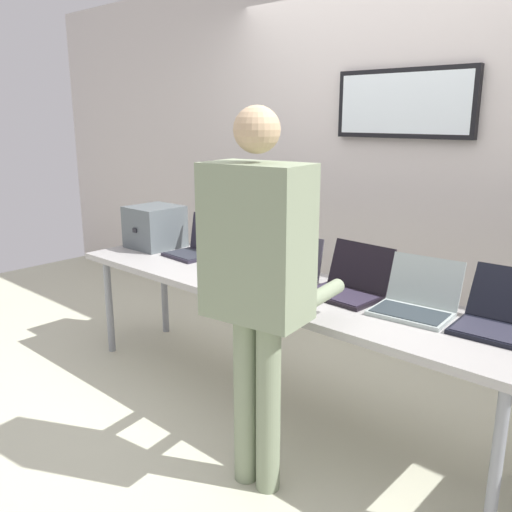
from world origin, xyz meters
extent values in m
cube|color=beige|center=(0.00, 0.00, -0.02)|extent=(8.00, 8.00, 0.04)
cube|color=beige|center=(0.00, 1.13, 1.38)|extent=(8.00, 0.06, 2.76)
cube|color=black|center=(0.17, 1.08, 1.75)|extent=(0.96, 0.05, 0.44)
cube|color=white|center=(0.17, 1.06, 1.75)|extent=(0.90, 0.02, 0.38)
cube|color=#A5A2A0|center=(0.00, 0.00, 0.72)|extent=(2.90, 0.70, 0.04)
cylinder|color=gray|center=(-1.35, -0.25, 0.35)|extent=(0.05, 0.05, 0.70)
cylinder|color=gray|center=(1.35, -0.25, 0.35)|extent=(0.05, 0.05, 0.70)
cylinder|color=gray|center=(-1.35, 0.25, 0.35)|extent=(0.05, 0.05, 0.70)
cube|color=#555E62|center=(-1.23, 0.10, 0.89)|extent=(0.34, 0.34, 0.30)
cube|color=black|center=(-1.23, -0.08, 0.89)|extent=(0.04, 0.01, 0.03)
cube|color=#231F2D|center=(-0.84, 0.08, 0.75)|extent=(0.33, 0.28, 0.02)
cube|color=#2A2D37|center=(-0.84, 0.07, 0.76)|extent=(0.30, 0.23, 0.00)
cube|color=#231F2D|center=(-0.82, 0.23, 0.88)|extent=(0.32, 0.07, 0.25)
cube|color=navy|center=(-0.82, 0.23, 0.88)|extent=(0.29, 0.06, 0.22)
cube|color=#ABB6B5|center=(-0.42, 0.08, 0.75)|extent=(0.38, 0.28, 0.02)
cube|color=#262B36|center=(-0.42, 0.07, 0.76)|extent=(0.35, 0.23, 0.00)
cube|color=#ABB6B5|center=(-0.40, 0.24, 0.88)|extent=(0.37, 0.11, 0.24)
cube|color=#316440|center=(-0.40, 0.24, 0.88)|extent=(0.34, 0.10, 0.21)
cube|color=#393742|center=(0.00, 0.06, 0.75)|extent=(0.36, 0.25, 0.02)
cube|color=#342B30|center=(0.00, 0.04, 0.76)|extent=(0.33, 0.20, 0.00)
cube|color=#393742|center=(-0.01, 0.20, 0.87)|extent=(0.35, 0.07, 0.23)
cube|color=silver|center=(-0.01, 0.20, 0.87)|extent=(0.33, 0.06, 0.20)
cube|color=black|center=(0.41, 0.05, 0.75)|extent=(0.39, 0.28, 0.02)
cube|color=#2D2638|center=(0.41, 0.04, 0.76)|extent=(0.36, 0.23, 0.00)
cube|color=black|center=(0.42, 0.21, 0.88)|extent=(0.38, 0.11, 0.24)
cube|color=#314684|center=(0.42, 0.22, 0.88)|extent=(0.35, 0.09, 0.21)
cube|color=#A8B5B3|center=(0.81, 0.04, 0.75)|extent=(0.38, 0.28, 0.02)
cube|color=#2B343A|center=(0.81, 0.03, 0.76)|extent=(0.35, 0.22, 0.00)
cube|color=#A8B5B3|center=(0.79, 0.20, 0.88)|extent=(0.37, 0.12, 0.23)
cube|color=black|center=(0.79, 0.21, 0.88)|extent=(0.34, 0.10, 0.21)
cube|color=black|center=(1.19, 0.08, 0.75)|extent=(0.37, 0.28, 0.02)
cube|color=#2A2A39|center=(1.19, 0.07, 0.76)|extent=(0.34, 0.23, 0.00)
cube|color=black|center=(1.18, 0.27, 0.87)|extent=(0.36, 0.15, 0.23)
cube|color=black|center=(1.18, 0.27, 0.87)|extent=(0.33, 0.13, 0.20)
cylinder|color=gray|center=(0.36, -0.64, 0.41)|extent=(0.12, 0.12, 0.83)
cylinder|color=gray|center=(0.48, -0.62, 0.41)|extent=(0.12, 0.12, 0.83)
cube|color=gray|center=(0.42, -0.63, 1.16)|extent=(0.47, 0.32, 0.66)
sphere|color=tan|center=(0.42, -0.63, 1.62)|extent=(0.19, 0.19, 0.19)
cylinder|color=gray|center=(0.22, -0.37, 0.88)|extent=(0.11, 0.33, 0.07)
cylinder|color=gray|center=(0.55, -0.32, 0.88)|extent=(0.11, 0.33, 0.07)
cube|color=white|center=(0.19, -0.17, 0.74)|extent=(0.23, 0.31, 0.00)
camera|label=1|loc=(1.89, -2.25, 1.67)|focal=37.83mm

